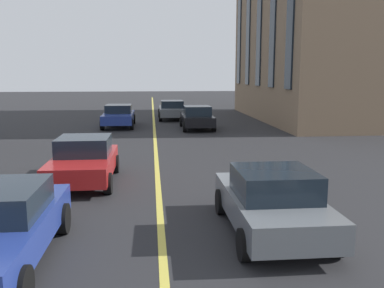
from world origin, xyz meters
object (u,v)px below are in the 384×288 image
(car_black_trailing, at_px, (197,118))
(car_grey_parked_a, at_px, (272,201))
(car_red_mid, at_px, (84,160))
(car_blue_near, at_px, (119,116))
(car_grey_far, at_px, (172,110))

(car_black_trailing, height_order, car_grey_parked_a, same)
(car_black_trailing, relative_size, car_grey_parked_a, 1.00)
(car_black_trailing, bearing_deg, car_red_mid, 158.46)
(car_black_trailing, xyz_separation_m, car_blue_near, (1.64, 4.76, 0.00))
(car_black_trailing, height_order, car_red_mid, same)
(car_black_trailing, distance_m, car_grey_far, 5.81)
(car_grey_parked_a, distance_m, car_blue_near, 18.97)
(car_grey_parked_a, bearing_deg, car_blue_near, 13.73)
(car_blue_near, relative_size, car_red_mid, 1.13)
(car_black_trailing, bearing_deg, car_blue_near, 70.98)
(car_blue_near, height_order, car_grey_far, same)
(car_grey_far, bearing_deg, car_black_trailing, -167.86)
(car_black_trailing, height_order, car_blue_near, car_black_trailing)
(car_grey_parked_a, distance_m, car_red_mid, 6.48)
(car_grey_parked_a, bearing_deg, car_grey_far, 2.45)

